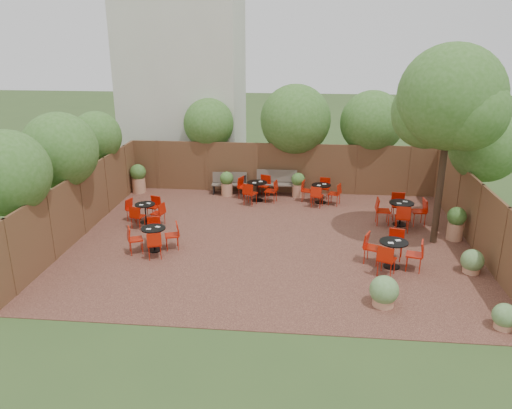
# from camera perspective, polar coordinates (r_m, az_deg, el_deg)

# --- Properties ---
(ground) EXTENTS (80.00, 80.00, 0.00)m
(ground) POSITION_cam_1_polar(r_m,az_deg,el_deg) (15.50, 1.85, -4.16)
(ground) COLOR #354F23
(ground) RESTS_ON ground
(courtyard_paving) EXTENTS (12.00, 10.00, 0.02)m
(courtyard_paving) POSITION_cam_1_polar(r_m,az_deg,el_deg) (15.50, 1.85, -4.13)
(courtyard_paving) COLOR #3C1F18
(courtyard_paving) RESTS_ON ground
(fence_back) EXTENTS (12.00, 0.08, 2.00)m
(fence_back) POSITION_cam_1_polar(r_m,az_deg,el_deg) (19.91, 2.89, 4.13)
(fence_back) COLOR #4F311D
(fence_back) RESTS_ON ground
(fence_left) EXTENTS (0.08, 10.00, 2.00)m
(fence_left) POSITION_cam_1_polar(r_m,az_deg,el_deg) (16.62, -19.21, 0.05)
(fence_left) COLOR #4F311D
(fence_left) RESTS_ON ground
(fence_right) EXTENTS (0.08, 10.00, 2.00)m
(fence_right) POSITION_cam_1_polar(r_m,az_deg,el_deg) (15.94, 23.96, -1.35)
(fence_right) COLOR #4F311D
(fence_right) RESTS_ON ground
(neighbour_building) EXTENTS (5.00, 4.00, 8.00)m
(neighbour_building) POSITION_cam_1_polar(r_m,az_deg,el_deg) (22.98, -8.17, 13.56)
(neighbour_building) COLOR beige
(neighbour_building) RESTS_ON ground
(overhang_foliage) EXTENTS (15.55, 10.66, 2.78)m
(overhang_foliage) POSITION_cam_1_polar(r_m,az_deg,el_deg) (17.77, -0.27, 8.03)
(overhang_foliage) COLOR #36621F
(overhang_foliage) RESTS_ON ground
(courtyard_tree) EXTENTS (3.02, 2.96, 5.85)m
(courtyard_tree) POSITION_cam_1_polar(r_m,az_deg,el_deg) (15.24, 21.20, 10.64)
(courtyard_tree) COLOR black
(courtyard_tree) RESTS_ON courtyard_paving
(park_bench_left) EXTENTS (1.39, 0.55, 0.84)m
(park_bench_left) POSITION_cam_1_polar(r_m,az_deg,el_deg) (19.89, -3.04, 2.48)
(park_bench_left) COLOR brown
(park_bench_left) RESTS_ON courtyard_paving
(park_bench_right) EXTENTS (1.60, 0.54, 0.98)m
(park_bench_right) POSITION_cam_1_polar(r_m,az_deg,el_deg) (19.69, 2.35, 2.53)
(park_bench_right) COLOR brown
(park_bench_right) RESTS_ON courtyard_paving
(bistro_tables) EXTENTS (9.99, 6.90, 0.91)m
(bistro_tables) POSITION_cam_1_polar(r_m,az_deg,el_deg) (16.51, 4.00, -1.06)
(bistro_tables) COLOR black
(bistro_tables) RESTS_ON courtyard_paving
(planters) EXTENTS (11.85, 4.36, 1.15)m
(planters) POSITION_cam_1_polar(r_m,az_deg,el_deg) (18.56, 0.19, 1.73)
(planters) COLOR tan
(planters) RESTS_ON courtyard_paving
(low_shrubs) EXTENTS (3.21, 3.26, 0.74)m
(low_shrubs) POSITION_cam_1_polar(r_m,az_deg,el_deg) (12.90, 20.07, -8.72)
(low_shrubs) COLOR tan
(low_shrubs) RESTS_ON courtyard_paving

